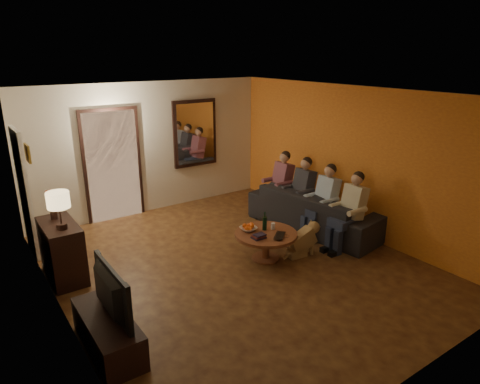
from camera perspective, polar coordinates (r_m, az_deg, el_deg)
floor at (r=6.72m, az=-0.64°, el=-9.67°), size 5.00×6.00×0.01m
ceiling at (r=5.96m, az=-0.73°, el=13.01°), size 5.00×6.00×0.01m
back_wall at (r=8.78m, az=-11.84°, el=5.74°), size 5.00×0.02×2.60m
front_wall at (r=4.26m, az=22.98°, el=-8.99°), size 5.00×0.02×2.60m
left_wall at (r=5.31m, az=-23.64°, el=-3.71°), size 0.02×6.00×2.60m
right_wall at (r=7.84m, az=14.62°, el=4.06°), size 0.02×6.00×2.60m
orange_accent at (r=7.84m, az=14.58°, el=4.05°), size 0.01×6.00×2.60m
kitchen_doorway at (r=8.54m, az=-16.60°, el=3.30°), size 1.00×0.06×2.10m
door_trim at (r=8.53m, az=-16.58°, el=3.29°), size 1.12×0.04×2.22m
fridge_glimpse at (r=8.66m, az=-14.96°, el=2.62°), size 0.45×0.03×1.70m
mirror_frame at (r=9.13m, az=-6.03°, el=7.79°), size 1.00×0.05×1.40m
mirror_glass at (r=9.10m, az=-5.93°, el=7.76°), size 0.86×0.02×1.26m
white_door at (r=7.56m, az=-26.78°, el=-0.08°), size 0.06×0.85×2.04m
framed_art at (r=6.40m, az=-26.48°, el=4.65°), size 0.03×0.28×0.24m
art_canvas at (r=6.40m, az=-26.35°, el=4.68°), size 0.01×0.22×0.18m
dresser at (r=6.69m, az=-22.62°, el=-7.28°), size 0.45×0.95×0.84m
table_lamp at (r=6.23m, az=-22.93°, el=-2.28°), size 0.30×0.30×0.54m
flower_vase at (r=6.66m, az=-23.73°, el=-1.56°), size 0.14×0.14×0.44m
tv_stand at (r=5.16m, az=-17.19°, el=-17.47°), size 0.45×1.21×0.40m
tv at (r=4.90m, az=-17.74°, el=-12.79°), size 1.00×0.13×0.58m
sofa at (r=7.99m, az=10.01°, el=-2.34°), size 2.65×1.35×0.74m
person_a at (r=7.28m, az=14.51°, el=-2.82°), size 0.60×0.40×1.20m
person_b at (r=7.65m, az=11.14°, el=-1.52°), size 0.60×0.40×1.20m
person_c at (r=8.05m, az=8.10°, el=-0.35°), size 0.60×0.40×1.20m
person_d at (r=8.48m, az=5.36°, el=0.71°), size 0.60×0.40×1.20m
dog at (r=6.96m, az=8.31°, el=-6.25°), size 0.58×0.29×0.56m
coffee_table at (r=6.81m, az=3.45°, el=-7.16°), size 1.05×1.05×0.45m
bowl at (r=6.76m, az=1.13°, el=-4.93°), size 0.26×0.26×0.06m
oranges at (r=6.74m, az=1.13°, el=-4.40°), size 0.20×0.20×0.08m
wine_bottle at (r=6.76m, az=3.32°, el=-3.85°), size 0.07×0.07×0.31m
wine_glass at (r=6.84m, az=4.42°, el=-4.55°), size 0.06×0.06×0.10m
book_stack at (r=6.51m, az=2.51°, el=-5.89°), size 0.20×0.15×0.07m
laptop at (r=6.57m, az=5.69°, el=-5.91°), size 0.39×0.37×0.03m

